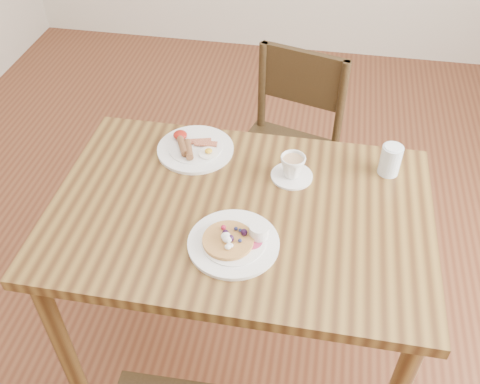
{
  "coord_description": "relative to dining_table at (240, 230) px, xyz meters",
  "views": [
    {
      "loc": [
        0.21,
        -1.18,
        1.93
      ],
      "look_at": [
        0.0,
        0.0,
        0.82
      ],
      "focal_mm": 40.0,
      "sensor_mm": 36.0,
      "label": 1
    }
  ],
  "objects": [
    {
      "name": "teacup_saucer",
      "position": [
        0.14,
        0.18,
        0.14
      ],
      "size": [
        0.14,
        0.14,
        0.09
      ],
      "color": "white",
      "rests_on": "dining_table"
    },
    {
      "name": "dining_table",
      "position": [
        0.0,
        0.0,
        0.0
      ],
      "size": [
        1.2,
        0.8,
        0.75
      ],
      "color": "brown",
      "rests_on": "ground"
    },
    {
      "name": "pancake_plate",
      "position": [
        0.01,
        -0.15,
        0.11
      ],
      "size": [
        0.27,
        0.27,
        0.06
      ],
      "color": "white",
      "rests_on": "dining_table"
    },
    {
      "name": "breakfast_plate",
      "position": [
        -0.21,
        0.26,
        0.11
      ],
      "size": [
        0.27,
        0.27,
        0.04
      ],
      "color": "white",
      "rests_on": "dining_table"
    },
    {
      "name": "chair_far",
      "position": [
        0.09,
        0.68,
        -0.16
      ],
      "size": [
        0.52,
        0.52,
        0.88
      ],
      "rotation": [
        0.0,
        0.0,
        2.87
      ],
      "color": "#342412",
      "rests_on": "ground"
    },
    {
      "name": "water_glass",
      "position": [
        0.46,
        0.26,
        0.15
      ],
      "size": [
        0.07,
        0.07,
        0.11
      ],
      "primitive_type": "cylinder",
      "color": "silver",
      "rests_on": "dining_table"
    },
    {
      "name": "ground",
      "position": [
        0.0,
        0.0,
        -0.65
      ],
      "size": [
        5.0,
        5.0,
        0.0
      ],
      "primitive_type": "plane",
      "color": "#592C19",
      "rests_on": "ground"
    }
  ]
}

